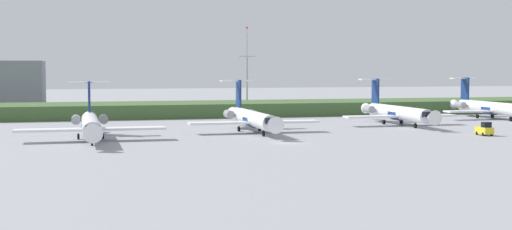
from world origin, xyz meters
name	(u,v)px	position (x,y,z in m)	size (l,w,h in m)	color
ground_plane	(242,127)	(0.00, 30.00, 0.00)	(500.00, 500.00, 0.00)	#939399
grass_berm	(210,109)	(0.00, 62.69, 1.57)	(320.00, 20.00, 3.15)	#426033
regional_jet_second	(91,124)	(-28.47, 11.43, 2.54)	(22.81, 31.00, 9.00)	white
regional_jet_third	(252,118)	(-0.78, 18.65, 2.54)	(22.81, 31.00, 9.00)	white
regional_jet_fourth	(397,112)	(30.82, 26.98, 2.54)	(22.81, 31.00, 9.00)	white
regional_jet_fifth	(490,107)	(58.10, 37.38, 2.54)	(22.81, 31.00, 9.00)	white
antenna_mast	(247,77)	(11.69, 74.37, 9.03)	(4.40, 0.50, 21.70)	#B2B2B7
baggage_tug	(485,129)	(35.47, 3.10, 1.00)	(1.72, 3.20, 2.30)	yellow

